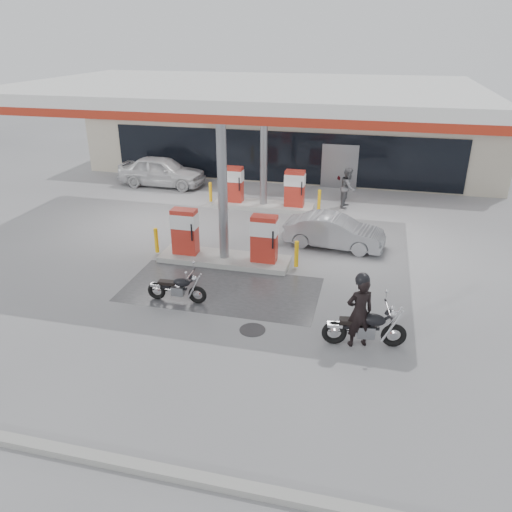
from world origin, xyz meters
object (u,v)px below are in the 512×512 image
(parked_motorcycle, at_px, (178,289))
(attendant, at_px, (348,187))
(main_motorcycle, at_px, (366,328))
(biker_main, at_px, (359,312))
(parked_car_left, at_px, (204,157))
(parked_car_right, at_px, (370,171))
(pump_island_far, at_px, (264,192))
(pump_island_near, at_px, (224,242))
(hatchback_silver, at_px, (334,232))
(sedan_white, at_px, (162,171))

(parked_motorcycle, distance_m, attendant, 10.83)
(main_motorcycle, bearing_deg, biker_main, -178.82)
(parked_car_left, bearing_deg, parked_car_right, -106.76)
(biker_main, bearing_deg, parked_car_right, -113.23)
(main_motorcycle, xyz_separation_m, attendant, (-1.27, 10.99, 0.41))
(pump_island_far, bearing_deg, parked_motorcycle, -93.20)
(pump_island_near, bearing_deg, parked_motorcycle, -99.53)
(main_motorcycle, bearing_deg, pump_island_near, 131.86)
(biker_main, relative_size, parked_car_right, 0.44)
(hatchback_silver, bearing_deg, sedan_white, 63.86)
(sedan_white, height_order, parked_car_right, sedan_white)
(main_motorcycle, bearing_deg, pump_island_far, 107.11)
(pump_island_near, relative_size, sedan_white, 1.16)
(pump_island_near, distance_m, parked_car_right, 12.26)
(attendant, bearing_deg, pump_island_near, 159.76)
(hatchback_silver, bearing_deg, parked_car_right, 0.46)
(biker_main, xyz_separation_m, parked_car_right, (-0.23, 15.42, -0.35))
(parked_motorcycle, relative_size, parked_car_left, 0.40)
(pump_island_near, xyz_separation_m, biker_main, (4.73, -4.02, 0.24))
(pump_island_far, height_order, parked_car_right, pump_island_far)
(parked_motorcycle, bearing_deg, main_motorcycle, -12.72)
(hatchback_silver, bearing_deg, pump_island_near, 128.47)
(parked_motorcycle, distance_m, hatchback_silver, 6.58)
(sedan_white, bearing_deg, hatchback_silver, -121.10)
(main_motorcycle, height_order, attendant, attendant)
(parked_car_left, relative_size, parked_car_right, 1.06)
(pump_island_near, distance_m, parked_car_left, 12.97)
(parked_motorcycle, bearing_deg, hatchback_silver, 49.86)
(parked_motorcycle, height_order, parked_car_right, parked_car_right)
(hatchback_silver, bearing_deg, biker_main, -162.54)
(attendant, distance_m, hatchback_silver, 4.81)
(pump_island_near, xyz_separation_m, pump_island_far, (0.00, 6.00, 0.00))
(pump_island_far, relative_size, hatchback_silver, 1.42)
(biker_main, xyz_separation_m, hatchback_silver, (-1.20, 6.22, -0.35))
(pump_island_near, xyz_separation_m, parked_car_right, (4.50, 11.40, -0.12))
(attendant, relative_size, parked_car_right, 0.42)
(sedan_white, relative_size, parked_car_left, 0.98)
(attendant, xyz_separation_m, parked_car_right, (0.85, 4.40, -0.30))
(pump_island_near, relative_size, pump_island_far, 1.00)
(parked_motorcycle, bearing_deg, sedan_white, 113.14)
(pump_island_far, height_order, main_motorcycle, pump_island_far)
(pump_island_far, relative_size, parked_car_left, 1.14)
(pump_island_far, xyz_separation_m, parked_car_right, (4.50, 5.40, -0.12))
(biker_main, bearing_deg, pump_island_near, -64.47)
(pump_island_near, relative_size, biker_main, 2.71)
(parked_motorcycle, height_order, parked_car_left, parked_car_left)
(main_motorcycle, xyz_separation_m, parked_car_right, (-0.42, 15.39, 0.11))
(main_motorcycle, bearing_deg, hatchback_silver, 93.60)
(pump_island_near, height_order, main_motorcycle, pump_island_near)
(pump_island_far, xyz_separation_m, biker_main, (4.73, -10.02, 0.24))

